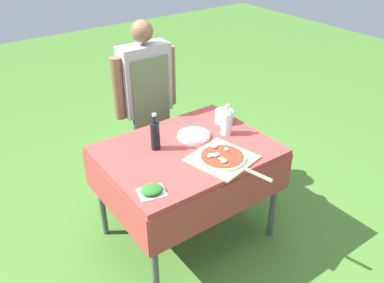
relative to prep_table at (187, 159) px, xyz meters
name	(u,v)px	position (x,y,z in m)	size (l,w,h in m)	color
ground_plane	(188,233)	(0.00, 0.00, -0.70)	(12.00, 12.00, 0.00)	#477A2D
prep_table	(187,159)	(0.00, 0.00, 0.00)	(1.17, 0.90, 0.79)	#A83D38
person_cook	(146,96)	(0.11, 0.73, 0.19)	(0.56, 0.19, 1.50)	#333D56
pizza_on_peel	(223,158)	(0.11, -0.26, 0.10)	(0.45, 0.60, 0.05)	#D1B27F
oil_bottle	(155,135)	(-0.17, 0.12, 0.20)	(0.06, 0.06, 0.27)	black
water_bottle	(226,120)	(0.35, 0.00, 0.20)	(0.08, 0.08, 0.23)	silver
herb_container	(152,190)	(-0.45, -0.28, 0.11)	(0.19, 0.16, 0.04)	silver
mixing_tub	(224,116)	(0.46, 0.15, 0.14)	(0.14, 0.14, 0.09)	silver
plate_stack	(194,135)	(0.13, 0.10, 0.10)	(0.24, 0.24, 0.02)	white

